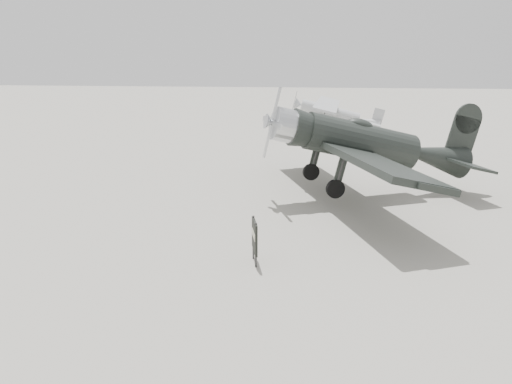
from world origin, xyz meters
TOP-DOWN VIEW (x-y plane):
  - ground at (0.00, 0.00)m, footprint 160.00×160.00m
  - lowwing_monoplane at (3.47, 5.90)m, footprint 10.02×13.72m
  - highwing_monoplane at (2.63, 24.62)m, footprint 7.17×10.10m
  - sign_board at (-0.68, -2.00)m, footprint 0.29×0.96m

SIDE VIEW (x-z plane):
  - ground at x=0.00m, z-range 0.00..0.00m
  - sign_board at x=-0.68m, z-range 0.14..1.55m
  - highwing_monoplane at x=2.63m, z-range 0.36..3.22m
  - lowwing_monoplane at x=3.47m, z-range 0.13..4.59m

